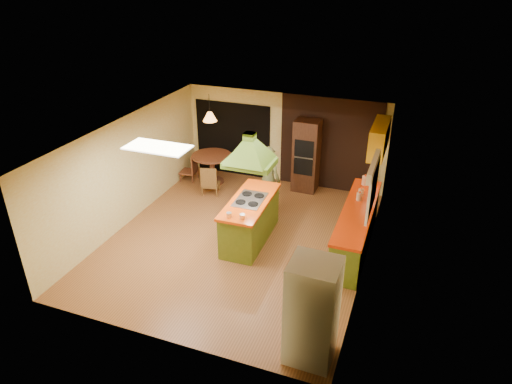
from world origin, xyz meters
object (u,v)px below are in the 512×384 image
at_px(man, 268,180).
at_px(refrigerator, 312,312).
at_px(dining_table, 212,163).
at_px(kitchen_island, 250,220).
at_px(wall_oven, 306,156).
at_px(canister_large, 365,180).

xyz_separation_m(man, refrigerator, (2.12, -4.15, 0.02)).
distance_m(refrigerator, dining_table, 6.63).
height_order(kitchen_island, dining_table, kitchen_island).
height_order(man, refrigerator, refrigerator).
xyz_separation_m(kitchen_island, man, (-0.05, 1.35, 0.36)).
bearing_deg(kitchen_island, wall_oven, 78.89).
xyz_separation_m(refrigerator, canister_large, (0.10, 4.57, 0.14)).
height_order(kitchen_island, canister_large, canister_large).
relative_size(wall_oven, canister_large, 9.25).
bearing_deg(canister_large, wall_oven, 146.65).
xyz_separation_m(man, wall_oven, (0.54, 1.52, 0.12)).
xyz_separation_m(man, dining_table, (-1.99, 1.04, -0.28)).
height_order(man, dining_table, man).
height_order(refrigerator, canister_large, refrigerator).
height_order(refrigerator, wall_oven, wall_oven).
bearing_deg(man, wall_oven, -102.13).
relative_size(man, wall_oven, 0.88).
xyz_separation_m(dining_table, canister_large, (4.21, -0.63, 0.45)).
relative_size(man, canister_large, 8.14).
bearing_deg(kitchen_island, man, 90.75).
bearing_deg(canister_large, kitchen_island, -141.04).
bearing_deg(dining_table, canister_large, -8.49).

